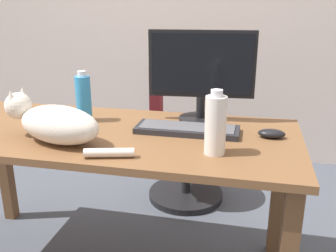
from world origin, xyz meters
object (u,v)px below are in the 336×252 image
at_px(cat, 55,122).
at_px(office_chair, 179,143).
at_px(keyboard, 187,129).
at_px(monitor, 202,73).
at_px(computer_mouse, 272,134).
at_px(water_bottle, 215,125).
at_px(spray_bottle, 83,98).

bearing_deg(cat, office_chair, 70.73).
height_order(keyboard, cat, cat).
bearing_deg(monitor, computer_mouse, -28.30).
bearing_deg(keyboard, water_bottle, -56.71).
height_order(cat, computer_mouse, cat).
xyz_separation_m(office_chair, water_bottle, (0.31, -0.90, 0.43)).
xyz_separation_m(monitor, water_bottle, (0.11, -0.39, -0.11)).
bearing_deg(water_bottle, keyboard, 123.29).
distance_m(keyboard, computer_mouse, 0.35).
relative_size(keyboard, spray_bottle, 1.87).
xyz_separation_m(office_chair, computer_mouse, (0.52, -0.68, 0.34)).
height_order(cat, spray_bottle, spray_bottle).
bearing_deg(spray_bottle, computer_mouse, -3.26).
distance_m(office_chair, cat, 1.05).
relative_size(computer_mouse, water_bottle, 0.46).
bearing_deg(cat, water_bottle, 1.53).
xyz_separation_m(monitor, computer_mouse, (0.32, -0.17, -0.21)).
distance_m(water_bottle, spray_bottle, 0.69).
relative_size(water_bottle, spray_bottle, 1.02).
bearing_deg(monitor, keyboard, -99.81).
relative_size(monitor, keyboard, 1.09).
bearing_deg(spray_bottle, office_chair, 62.69).
bearing_deg(computer_mouse, spray_bottle, 176.74).
bearing_deg(water_bottle, computer_mouse, 46.08).
height_order(computer_mouse, spray_bottle, spray_bottle).
xyz_separation_m(computer_mouse, spray_bottle, (-0.84, 0.05, 0.09)).
bearing_deg(keyboard, computer_mouse, 1.46).
xyz_separation_m(cat, water_bottle, (0.63, 0.02, 0.03)).
height_order(keyboard, water_bottle, water_bottle).
relative_size(keyboard, cat, 0.74).
distance_m(computer_mouse, spray_bottle, 0.85).
distance_m(monitor, computer_mouse, 0.42).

